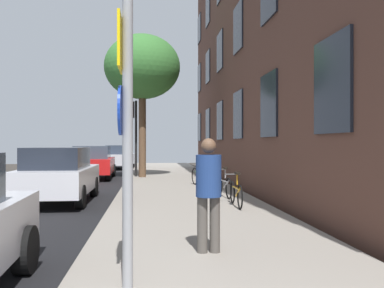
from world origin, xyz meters
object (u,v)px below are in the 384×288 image
Objects in this scene: car_1 at (59,174)px; car_3 at (120,157)px; sign_post at (126,116)px; bicycle_1 at (224,185)px; bicycle_0 at (236,193)px; pedestrian_0 at (209,187)px; traffic_light at (134,125)px; bicycle_2 at (199,176)px; tree_near at (142,68)px; car_2 at (93,162)px.

car_3 is (0.62, 16.66, 0.00)m from car_1.
sign_post reaches higher than bicycle_1.
pedestrian_0 is at bearing -106.80° from bicycle_0.
car_3 is (-4.27, 18.62, 0.37)m from bicycle_0.
bicycle_0 is (2.99, -10.29, -2.22)m from traffic_light.
bicycle_2 is 0.97× the size of pedestrian_0.
car_3 is (-2.91, 23.12, -0.25)m from pedestrian_0.
bicycle_2 is (2.66, -4.95, -2.19)m from traffic_light.
tree_near is 1.52× the size of car_3.
car_1 is at bearing -102.82° from traffic_light.
bicycle_0 is at bearing -77.10° from car_3.
bicycle_1 is 4.93m from car_1.
pedestrian_0 reaches higher than car_1.
car_3 reaches higher than bicycle_1.
bicycle_0 is 0.37× the size of car_3.
car_3 is at bearing 97.17° from pedestrian_0.
traffic_light is at bearing 136.52° from tree_near.
tree_near is 4.20× the size of bicycle_2.
sign_post is 2.04× the size of pedestrian_0.
car_3 is at bearing 98.73° from traffic_light.
pedestrian_0 reaches higher than bicycle_2.
car_2 is (-4.98, 10.30, 0.37)m from bicycle_0.
car_1 and car_2 have the same top height.
bicycle_2 is 0.36× the size of car_3.
tree_near is at bearing 90.24° from sign_post.
car_2 is (-2.41, 0.40, -4.60)m from tree_near.
bicycle_1 is 0.41× the size of car_2.
car_1 is at bearing -106.25° from tree_near.
sign_post is 0.84× the size of car_2.
traffic_light is at bearing -81.27° from car_3.
sign_post is 11.58m from bicycle_2.
tree_near reaches higher than bicycle_1.
tree_near is at bearing 116.24° from bicycle_2.
pedestrian_0 is (-1.04, -9.84, 0.60)m from bicycle_2.
pedestrian_0 is at bearing -76.25° from car_2.
car_2 is at bearing 170.56° from tree_near.
sign_post is at bearing -89.76° from tree_near.
car_1 is (-4.91, 0.03, 0.37)m from bicycle_1.
tree_near is at bearing -78.99° from car_3.
car_1 is (-4.56, -3.38, 0.35)m from bicycle_2.
bicycle_1 is 17.24m from car_3.
bicycle_1 is at bearing -0.37° from car_1.
bicycle_0 is 0.99× the size of pedestrian_0.
pedestrian_0 is at bearing 51.38° from sign_post.
sign_post is at bearing -88.29° from traffic_light.
bicycle_0 is at bearing -75.44° from tree_near.
traffic_light is 0.90× the size of car_2.
bicycle_2 is at bearing -63.76° from tree_near.
car_3 is at bearing 87.88° from car_1.
traffic_light is 2.27× the size of bicycle_2.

